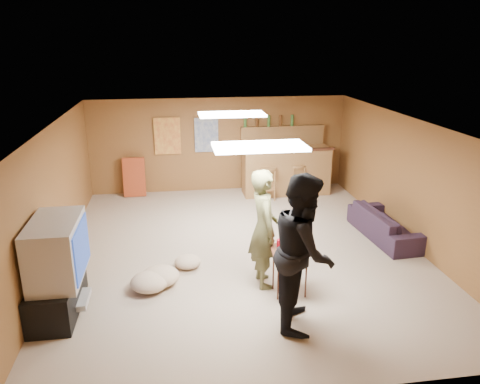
{
  "coord_description": "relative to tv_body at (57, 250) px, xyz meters",
  "views": [
    {
      "loc": [
        -1.13,
        -7.28,
        3.5
      ],
      "look_at": [
        0.0,
        0.2,
        1.0
      ],
      "focal_mm": 35.0,
      "sensor_mm": 36.0,
      "label": 1
    }
  ],
  "objects": [
    {
      "name": "ceiling_panel_back",
      "position": [
        2.65,
        2.7,
        1.27
      ],
      "size": [
        1.2,
        0.6,
        0.04
      ],
      "primitive_type": "cube",
      "color": "white",
      "rests_on": "ceiling"
    },
    {
      "name": "bar_stool_right",
      "position": [
        4.38,
        4.25,
        -0.33
      ],
      "size": [
        0.43,
        0.43,
        1.14
      ],
      "primitive_type": null,
      "rotation": [
        0.0,
        0.0,
        0.23
      ],
      "color": "brown",
      "rests_on": "ground"
    },
    {
      "name": "dvd_box",
      "position": [
        0.15,
        0.0,
        -0.75
      ],
      "size": [
        0.35,
        0.5,
        0.08
      ],
      "primitive_type": "cube",
      "color": "#B2B2B7",
      "rests_on": "tv_stand"
    },
    {
      "name": "bar_stool_left",
      "position": [
        3.65,
        4.09,
        -0.29
      ],
      "size": [
        0.48,
        0.48,
        1.23
      ],
      "primitive_type": null,
      "rotation": [
        0.0,
        0.0,
        -0.26
      ],
      "color": "brown",
      "rests_on": "ground"
    },
    {
      "name": "cushion_far",
      "position": [
        1.12,
        0.39,
        -0.77
      ],
      "size": [
        0.64,
        0.64,
        0.25
      ],
      "primitive_type": "ellipsoid",
      "rotation": [
        0.0,
        0.0,
        -0.16
      ],
      "color": "tan",
      "rests_on": "ground"
    },
    {
      "name": "ground",
      "position": [
        2.65,
        1.5,
        -0.9
      ],
      "size": [
        7.0,
        7.0,
        0.0
      ],
      "primitive_type": "plane",
      "color": "tan",
      "rests_on": "ground"
    },
    {
      "name": "wall_back",
      "position": [
        2.65,
        5.0,
        0.2
      ],
      "size": [
        6.0,
        0.02,
        2.2
      ],
      "primitive_type": "cube",
      "color": "brown",
      "rests_on": "ground"
    },
    {
      "name": "cushion_near_tv",
      "position": [
        1.27,
        0.54,
        -0.77
      ],
      "size": [
        0.75,
        0.75,
        0.26
      ],
      "primitive_type": "ellipsoid",
      "rotation": [
        0.0,
        0.0,
        0.43
      ],
      "color": "tan",
      "rests_on": "ground"
    },
    {
      "name": "ceiling_panel_front",
      "position": [
        2.65,
        0.0,
        1.27
      ],
      "size": [
        1.2,
        0.6,
        0.04
      ],
      "primitive_type": "cube",
      "color": "white",
      "rests_on": "ceiling"
    },
    {
      "name": "cup_red_near",
      "position": [
        2.97,
        0.08,
        -0.15
      ],
      "size": [
        0.08,
        0.08,
        0.11
      ],
      "primitive_type": "cylinder",
      "rotation": [
        0.0,
        0.0,
        -0.04
      ],
      "color": "#AB0B1C",
      "rests_on": "tray_table"
    },
    {
      "name": "wall_right",
      "position": [
        5.65,
        1.5,
        0.2
      ],
      "size": [
        0.02,
        7.0,
        2.2
      ],
      "primitive_type": "cube",
      "color": "brown",
      "rests_on": "ground"
    },
    {
      "name": "poster_left",
      "position": [
        1.45,
        4.96,
        0.45
      ],
      "size": [
        0.6,
        0.03,
        0.85
      ],
      "primitive_type": "cube",
      "color": "#BF3F26",
      "rests_on": "wall_back"
    },
    {
      "name": "poster_right",
      "position": [
        2.35,
        4.96,
        0.45
      ],
      "size": [
        0.55,
        0.03,
        0.8
      ],
      "primitive_type": "cube",
      "color": "#334C99",
      "rests_on": "wall_back"
    },
    {
      "name": "tv_stand",
      "position": [
        -0.07,
        0.0,
        -0.65
      ],
      "size": [
        0.55,
        1.3,
        0.5
      ],
      "primitive_type": "cube",
      "color": "black",
      "rests_on": "ground"
    },
    {
      "name": "person_black",
      "position": [
        3.08,
        -0.7,
        0.09
      ],
      "size": [
        0.98,
        1.13,
        1.99
      ],
      "primitive_type": "imported",
      "rotation": [
        0.0,
        0.0,
        1.3
      ],
      "color": "black",
      "rests_on": "ground"
    },
    {
      "name": "cushion_mid",
      "position": [
        1.7,
        1.02,
        -0.81
      ],
      "size": [
        0.42,
        0.42,
        0.19
      ],
      "primitive_type": "ellipsoid",
      "rotation": [
        0.0,
        0.0,
        0.0
      ],
      "color": "tan",
      "rests_on": "ground"
    },
    {
      "name": "bar_counter",
      "position": [
        4.15,
        4.45,
        -0.35
      ],
      "size": [
        2.0,
        0.6,
        1.1
      ],
      "primitive_type": "cube",
      "color": "brown",
      "rests_on": "ground"
    },
    {
      "name": "tray_table",
      "position": [
        3.11,
        -0.0,
        -0.55
      ],
      "size": [
        0.57,
        0.47,
        0.7
      ],
      "primitive_type": "cube",
      "rotation": [
        0.0,
        0.0,
        -0.07
      ],
      "color": "#3A1D12",
      "rests_on": "ground"
    },
    {
      "name": "tv_screen",
      "position": [
        0.31,
        0.0,
        0.0
      ],
      "size": [
        0.02,
        0.95,
        0.65
      ],
      "primitive_type": "cube",
      "color": "navy",
      "rests_on": "tv_body"
    },
    {
      "name": "bar_shelf",
      "position": [
        4.15,
        4.9,
        0.6
      ],
      "size": [
        2.0,
        0.18,
        0.05
      ],
      "primitive_type": "cube",
      "color": "brown",
      "rests_on": "bar_backing"
    },
    {
      "name": "bar_lip",
      "position": [
        4.15,
        4.2,
        0.2
      ],
      "size": [
        2.1,
        0.12,
        0.05
      ],
      "primitive_type": "cube",
      "color": "#3A1D12",
      "rests_on": "bar_counter"
    },
    {
      "name": "tv_body",
      "position": [
        0.0,
        0.0,
        0.0
      ],
      "size": [
        0.6,
        1.1,
        0.8
      ],
      "primitive_type": "cube",
      "color": "#B2B2B7",
      "rests_on": "tv_stand"
    },
    {
      "name": "cup_red_far",
      "position": [
        3.21,
        -0.11,
        -0.14
      ],
      "size": [
        0.09,
        0.09,
        0.12
      ],
      "primitive_type": "cylinder",
      "rotation": [
        0.0,
        0.0,
        -0.08
      ],
      "color": "#AB0B1C",
      "rests_on": "tray_table"
    },
    {
      "name": "bar_backing",
      "position": [
        4.15,
        4.92,
        0.3
      ],
      "size": [
        2.0,
        0.14,
        0.6
      ],
      "primitive_type": "cube",
      "color": "brown",
      "rests_on": "bar_counter"
    },
    {
      "name": "person_olive",
      "position": [
        2.79,
        0.34,
        -0.02
      ],
      "size": [
        0.46,
        0.67,
        1.77
      ],
      "primitive_type": "imported",
      "rotation": [
        0.0,
        0.0,
        1.62
      ],
      "color": "brown",
      "rests_on": "ground"
    },
    {
      "name": "sofa",
      "position": [
        5.35,
        1.66,
        -0.64
      ],
      "size": [
        0.82,
        1.84,
        0.52
      ],
      "primitive_type": "imported",
      "rotation": [
        0.0,
        0.0,
        1.64
      ],
      "color": "black",
      "rests_on": "ground"
    },
    {
      "name": "wall_left",
      "position": [
        -0.35,
        1.5,
        0.2
      ],
      "size": [
        0.02,
        7.0,
        2.2
      ],
      "primitive_type": "cube",
      "color": "brown",
      "rests_on": "ground"
    },
    {
      "name": "bottle_row",
      "position": [
        3.81,
        4.88,
        0.75
      ],
      "size": [
        1.2,
        0.08,
        0.26
      ],
      "primitive_type": null,
      "color": "#3F7233",
      "rests_on": "bar_shelf"
    },
    {
      "name": "cup_blue",
      "position": [
        3.22,
        0.09,
        -0.14
      ],
      "size": [
        0.11,
        0.11,
        0.12
      ],
      "primitive_type": "cylinder",
      "rotation": [
        0.0,
        0.0,
        -0.28
      ],
      "color": "#161699",
      "rests_on": "tray_table"
    },
    {
      "name": "wall_front",
      "position": [
        2.65,
        -2.0,
        0.2
      ],
      "size": [
        6.0,
        0.02,
        2.2
      ],
      "primitive_type": "cube",
      "color": "brown",
      "rests_on": "ground"
    },
    {
      "name": "ceiling",
      "position": [
        2.65,
        1.5,
        1.3
      ],
      "size": [
        6.0,
        7.0,
        0.02
      ],
      "primitive_type": "cube",
      "color": "silver",
      "rests_on": "ground"
    },
    {
      "name": "folding_chair_stack",
      "position": [
        0.65,
        4.8,
        -0.45
      ],
      "size": [
        0.5,
        0.26,
        0.91
      ],
      "primitive_type": "cube",
      "rotation": [
        -0.14,
        0.0,
        0.0
      ],
      "color": "#AA3F1F",
      "rests_on": "ground"
    }
  ]
}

